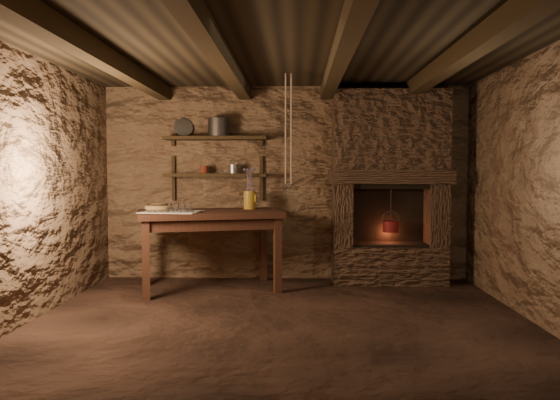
{
  "coord_description": "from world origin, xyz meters",
  "views": [
    {
      "loc": [
        0.14,
        -4.81,
        1.34
      ],
      "look_at": [
        -0.04,
        0.9,
        1.05
      ],
      "focal_mm": 35.0,
      "sensor_mm": 36.0,
      "label": 1
    }
  ],
  "objects_px": {
    "work_table": "(210,247)",
    "wooden_bowl": "(158,208)",
    "iron_stockpot": "(219,128)",
    "stoneware_jug": "(250,191)",
    "red_pot": "(391,226)"
  },
  "relations": [
    {
      "from": "work_table",
      "to": "iron_stockpot",
      "type": "distance_m",
      "value": 1.47
    },
    {
      "from": "wooden_bowl",
      "to": "iron_stockpot",
      "type": "height_order",
      "value": "iron_stockpot"
    },
    {
      "from": "red_pot",
      "to": "wooden_bowl",
      "type": "bearing_deg",
      "value": -171.54
    },
    {
      "from": "work_table",
      "to": "wooden_bowl",
      "type": "height_order",
      "value": "wooden_bowl"
    },
    {
      "from": "wooden_bowl",
      "to": "red_pot",
      "type": "height_order",
      "value": "red_pot"
    },
    {
      "from": "work_table",
      "to": "red_pot",
      "type": "bearing_deg",
      "value": -5.56
    },
    {
      "from": "iron_stockpot",
      "to": "wooden_bowl",
      "type": "bearing_deg",
      "value": -140.1
    },
    {
      "from": "work_table",
      "to": "stoneware_jug",
      "type": "xyz_separation_m",
      "value": [
        0.44,
        0.28,
        0.63
      ]
    },
    {
      "from": "work_table",
      "to": "wooden_bowl",
      "type": "bearing_deg",
      "value": 166.02
    },
    {
      "from": "work_table",
      "to": "stoneware_jug",
      "type": "relative_size",
      "value": 3.58
    },
    {
      "from": "stoneware_jug",
      "to": "iron_stockpot",
      "type": "distance_m",
      "value": 0.88
    },
    {
      "from": "stoneware_jug",
      "to": "wooden_bowl",
      "type": "relative_size",
      "value": 1.61
    },
    {
      "from": "work_table",
      "to": "iron_stockpot",
      "type": "height_order",
      "value": "iron_stockpot"
    },
    {
      "from": "iron_stockpot",
      "to": "stoneware_jug",
      "type": "bearing_deg",
      "value": -29.34
    },
    {
      "from": "work_table",
      "to": "wooden_bowl",
      "type": "distance_m",
      "value": 0.73
    }
  ]
}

